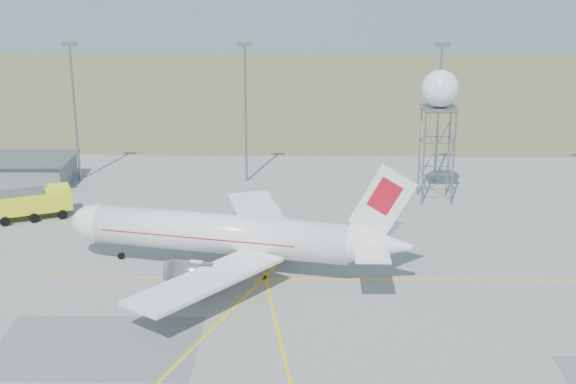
{
  "coord_description": "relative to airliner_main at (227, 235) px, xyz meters",
  "views": [
    {
      "loc": [
        -1.93,
        -48.43,
        34.91
      ],
      "look_at": [
        -3.4,
        40.0,
        6.56
      ],
      "focal_mm": 50.0,
      "sensor_mm": 36.0,
      "label": 1
    }
  ],
  "objects": [
    {
      "name": "grass_strip",
      "position": [
        9.91,
        107.46,
        -4.0
      ],
      "size": [
        400.0,
        120.0,
        0.03
      ],
      "primitive_type": "cube",
      "color": "#565E34",
      "rests_on": "ground"
    },
    {
      "name": "building_grey",
      "position": [
        -35.09,
        31.46,
        -2.04
      ],
      "size": [
        19.0,
        10.0,
        3.9
      ],
      "color": "gray",
      "rests_on": "ground"
    },
    {
      "name": "mast_a",
      "position": [
        -25.09,
        33.46,
        8.06
      ],
      "size": [
        2.2,
        0.5,
        20.5
      ],
      "color": "slate",
      "rests_on": "ground"
    },
    {
      "name": "mast_b",
      "position": [
        -0.09,
        33.46,
        8.06
      ],
      "size": [
        2.2,
        0.5,
        20.5
      ],
      "color": "slate",
      "rests_on": "ground"
    },
    {
      "name": "mast_c",
      "position": [
        27.91,
        33.46,
        8.06
      ],
      "size": [
        2.2,
        0.5,
        20.5
      ],
      "color": "slate",
      "rests_on": "ground"
    },
    {
      "name": "airliner_main",
      "position": [
        0.0,
        0.0,
        0.0
      ],
      "size": [
        38.24,
        36.54,
        13.09
      ],
      "rotation": [
        0.0,
        0.0,
        2.92
      ],
      "color": "white",
      "rests_on": "ground"
    },
    {
      "name": "radar_tower",
      "position": [
        26.43,
        24.64,
        6.13
      ],
      "size": [
        4.99,
        4.99,
        18.07
      ],
      "color": "slate",
      "rests_on": "ground"
    },
    {
      "name": "fire_truck",
      "position": [
        -26.42,
        16.35,
        -2.11
      ],
      "size": [
        10.38,
        6.89,
        3.95
      ],
      "rotation": [
        0.0,
        0.0,
        0.4
      ],
      "color": "yellow",
      "rests_on": "ground"
    }
  ]
}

